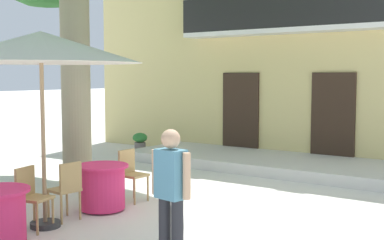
# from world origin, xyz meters

# --- Properties ---
(ground_plane) EXTENTS (120.00, 120.00, 0.00)m
(ground_plane) POSITION_xyz_m (0.00, 0.00, 0.00)
(ground_plane) COLOR silver
(building_facade) EXTENTS (13.00, 5.09, 7.50)m
(building_facade) POSITION_xyz_m (-0.98, 6.99, 3.75)
(building_facade) COLOR #DBC67F
(building_facade) RESTS_ON ground
(entrance_step_platform) EXTENTS (6.91, 2.43, 0.25)m
(entrance_step_platform) POSITION_xyz_m (-0.98, 3.78, 0.12)
(entrance_step_platform) COLOR silver
(entrance_step_platform) RESTS_ON ground
(cafe_table_near_tree) EXTENTS (0.86, 0.86, 0.76)m
(cafe_table_near_tree) POSITION_xyz_m (-1.32, -1.36, 0.39)
(cafe_table_near_tree) COLOR #E52D66
(cafe_table_near_tree) RESTS_ON ground
(cafe_chair_near_tree_0) EXTENTS (0.42, 0.42, 0.91)m
(cafe_chair_near_tree_0) POSITION_xyz_m (-1.36, -0.61, 0.53)
(cafe_chair_near_tree_0) COLOR tan
(cafe_chair_near_tree_0) RESTS_ON ground
(cafe_chair_near_tree_1) EXTENTS (0.44, 0.44, 0.91)m
(cafe_chair_near_tree_1) POSITION_xyz_m (-1.32, -2.11, 0.53)
(cafe_chair_near_tree_1) COLOR tan
(cafe_chair_near_tree_1) RESTS_ON ground
(cafe_chair_front_1) EXTENTS (0.47, 0.47, 0.91)m
(cafe_chair_front_1) POSITION_xyz_m (-1.39, -2.72, 0.53)
(cafe_chair_front_1) COLOR tan
(cafe_chair_front_1) RESTS_ON ground
(cafe_umbrella) EXTENTS (2.90, 2.90, 2.85)m
(cafe_umbrella) POSITION_xyz_m (-1.34, -2.52, 2.61)
(cafe_umbrella) COLOR #997A56
(cafe_umbrella) RESTS_ON ground
(ground_planter_left) EXTENTS (0.41, 0.41, 0.61)m
(ground_planter_left) POSITION_xyz_m (-4.79, 3.64, 0.34)
(ground_planter_left) COLOR slate
(ground_planter_left) RESTS_ON ground
(pedestrian_near_entrance) EXTENTS (0.53, 0.27, 1.62)m
(pedestrian_near_entrance) POSITION_xyz_m (1.17, -2.78, 0.91)
(pedestrian_near_entrance) COLOR #232328
(pedestrian_near_entrance) RESTS_ON ground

